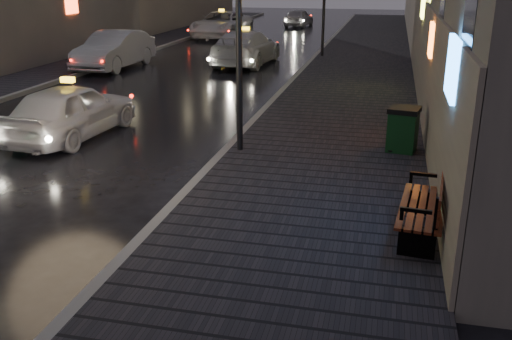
{
  "coord_description": "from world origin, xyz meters",
  "views": [
    {
      "loc": [
        5.19,
        -6.53,
        4.2
      ],
      "look_at": [
        3.02,
        2.7,
        0.85
      ],
      "focal_mm": 40.0,
      "sensor_mm": 36.0,
      "label": 1
    }
  ],
  "objects": [
    {
      "name": "ground",
      "position": [
        0.0,
        0.0,
        0.0
      ],
      "size": [
        120.0,
        120.0,
        0.0
      ],
      "primitive_type": "plane",
      "color": "black",
      "rests_on": "ground"
    },
    {
      "name": "sidewalk_far",
      "position": [
        -8.7,
        21.0,
        0.07
      ],
      "size": [
        2.4,
        58.0,
        0.15
      ],
      "primitive_type": "cube",
      "color": "black",
      "rests_on": "ground"
    },
    {
      "name": "curb",
      "position": [
        1.5,
        21.0,
        0.07
      ],
      "size": [
        0.2,
        58.0,
        0.15
      ],
      "primitive_type": "cube",
      "color": "slate",
      "rests_on": "ground"
    },
    {
      "name": "curb_far",
      "position": [
        -7.4,
        21.0,
        0.07
      ],
      "size": [
        0.2,
        58.0,
        0.15
      ],
      "primitive_type": "cube",
      "color": "slate",
      "rests_on": "ground"
    },
    {
      "name": "sidewalk",
      "position": [
        3.9,
        21.0,
        0.07
      ],
      "size": [
        4.6,
        58.0,
        0.15
      ],
      "primitive_type": "cube",
      "color": "black",
      "rests_on": "ground"
    },
    {
      "name": "car_left_mid",
      "position": [
        -6.8,
        16.96,
        0.82
      ],
      "size": [
        1.89,
        5.01,
        1.63
      ],
      "primitive_type": "imported",
      "rotation": [
        0.0,
        0.0,
        -0.03
      ],
      "color": "#9E9EA6",
      "rests_on": "ground"
    },
    {
      "name": "taxi_mid",
      "position": [
        -1.36,
        19.28,
        0.79
      ],
      "size": [
        2.47,
        5.54,
        1.58
      ],
      "primitive_type": "imported",
      "rotation": [
        0.0,
        0.0,
        3.09
      ],
      "color": "silver",
      "rests_on": "ground"
    },
    {
      "name": "taxi_far",
      "position": [
        -5.68,
        29.96,
        0.82
      ],
      "size": [
        3.18,
        6.1,
        1.64
      ],
      "primitive_type": "imported",
      "rotation": [
        0.0,
        0.0,
        -0.08
      ],
      "color": "silver",
      "rests_on": "ground"
    },
    {
      "name": "lamp_near",
      "position": [
        1.85,
        6.0,
        3.49
      ],
      "size": [
        0.36,
        0.36,
        5.28
      ],
      "color": "black",
      "rests_on": "sidewalk"
    },
    {
      "name": "car_far",
      "position": [
        -1.98,
        38.36,
        0.66
      ],
      "size": [
        2.0,
        4.04,
        1.33
      ],
      "primitive_type": "imported",
      "rotation": [
        0.0,
        0.0,
        3.03
      ],
      "color": "#9D9CA4",
      "rests_on": "ground"
    },
    {
      "name": "taxi_near",
      "position": [
        -2.81,
        6.46,
        0.73
      ],
      "size": [
        2.02,
        4.4,
        1.46
      ],
      "primitive_type": "imported",
      "rotation": [
        0.0,
        0.0,
        3.07
      ],
      "color": "silver",
      "rests_on": "ground"
    },
    {
      "name": "trash_bin",
      "position": [
        5.59,
        6.78,
        0.68
      ],
      "size": [
        0.8,
        0.8,
        1.04
      ],
      "rotation": [
        0.0,
        0.0,
        -0.19
      ],
      "color": "black",
      "rests_on": "sidewalk"
    },
    {
      "name": "bench",
      "position": [
        5.93,
        2.2,
        0.65
      ],
      "size": [
        0.87,
        2.02,
        1.0
      ],
      "rotation": [
        0.0,
        0.0,
        -0.1
      ],
      "color": "black",
      "rests_on": "sidewalk"
    }
  ]
}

